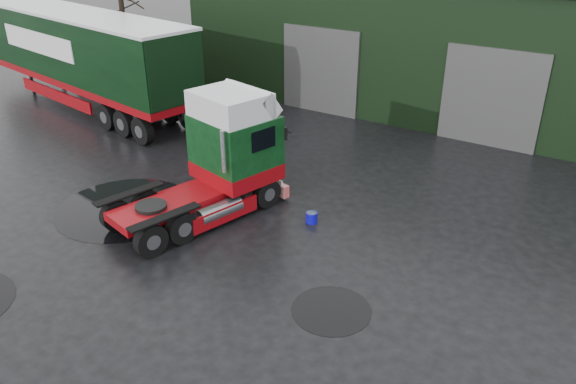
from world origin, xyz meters
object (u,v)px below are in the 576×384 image
at_px(hero_tractor, 191,162).
at_px(tree_left, 122,7).
at_px(wash_bucket, 312,217).
at_px(warehouse, 530,43).
at_px(trailer_left, 84,60).

distance_m(hero_tractor, tree_left, 16.29).
height_order(wash_bucket, tree_left, tree_left).
height_order(warehouse, trailer_left, warehouse).
bearing_deg(hero_tractor, trailer_left, 167.91).
distance_m(trailer_left, tree_left, 4.22).
xyz_separation_m(trailer_left, wash_bucket, (15.35, -4.04, -2.13)).
xyz_separation_m(warehouse, trailer_left, (-18.00, -11.61, -0.86)).
distance_m(warehouse, wash_bucket, 16.16).
bearing_deg(hero_tractor, warehouse, 84.85).
bearing_deg(hero_tractor, tree_left, 157.83).
relative_size(hero_tractor, trailer_left, 0.42).
bearing_deg(warehouse, hero_tractor, -108.76).
bearing_deg(wash_bucket, hero_tractor, -151.58).
height_order(hero_tractor, tree_left, tree_left).
relative_size(warehouse, tree_left, 3.81).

